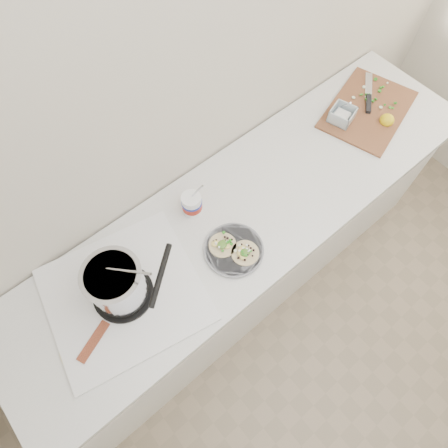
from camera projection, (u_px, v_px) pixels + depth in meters
counter at (244, 246)px, 2.19m from camera, size 2.44×0.66×0.90m
stove at (119, 287)px, 1.52m from camera, size 0.68×0.65×0.28m
taco_plate at (234, 249)px, 1.67m from camera, size 0.25×0.25×0.04m
tub at (192, 202)px, 1.73m from camera, size 0.09×0.09×0.20m
cutboard at (366, 108)px, 2.04m from camera, size 0.59×0.49×0.08m
bacon_plate at (94, 342)px, 1.50m from camera, size 0.26×0.26×0.02m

